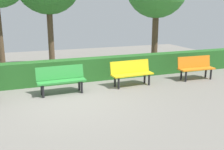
{
  "coord_description": "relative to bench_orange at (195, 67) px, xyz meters",
  "views": [
    {
      "loc": [
        1.33,
        7.09,
        2.56
      ],
      "look_at": [
        -1.49,
        -0.29,
        0.55
      ],
      "focal_mm": 41.38,
      "sensor_mm": 36.0,
      "label": 1
    }
  ],
  "objects": [
    {
      "name": "bench_green",
      "position": [
        5.03,
        -0.08,
        0.0
      ],
      "size": [
        1.5,
        0.5,
        0.86
      ],
      "rotation": [
        0.0,
        0.0,
        0.02
      ],
      "color": "#2D8C38",
      "rests_on": "ground_plane"
    },
    {
      "name": "bench_yellow",
      "position": [
        2.61,
        -0.09,
        0.0
      ],
      "size": [
        1.48,
        0.52,
        0.86
      ],
      "rotation": [
        0.0,
        0.0,
        0.04
      ],
      "color": "yellow",
      "rests_on": "ground_plane"
    },
    {
      "name": "hedge_row",
      "position": [
        3.86,
        -1.27,
        -0.06
      ],
      "size": [
        15.64,
        0.51,
        0.83
      ],
      "primitive_type": "cube",
      "color": "#266023",
      "rests_on": "ground_plane"
    },
    {
      "name": "bench_orange",
      "position": [
        0.0,
        0.0,
        0.0
      ],
      "size": [
        1.41,
        0.52,
        0.86
      ],
      "rotation": [
        0.0,
        0.0,
        -0.05
      ],
      "color": "orange",
      "rests_on": "ground_plane"
    },
    {
      "name": "ground_plane",
      "position": [
        4.97,
        0.62,
        -0.48
      ],
      "size": [
        19.64,
        19.64,
        0.0
      ],
      "primitive_type": "plane",
      "color": "gray"
    }
  ]
}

